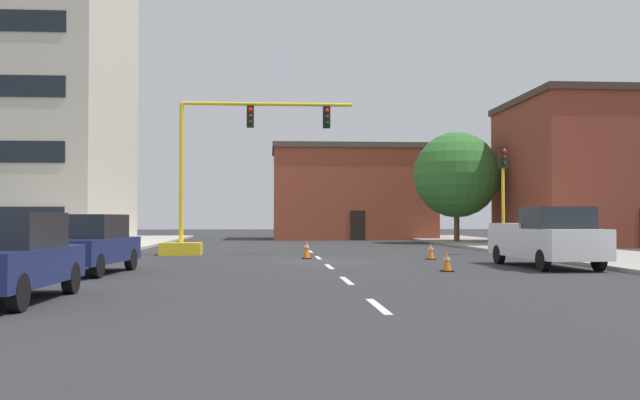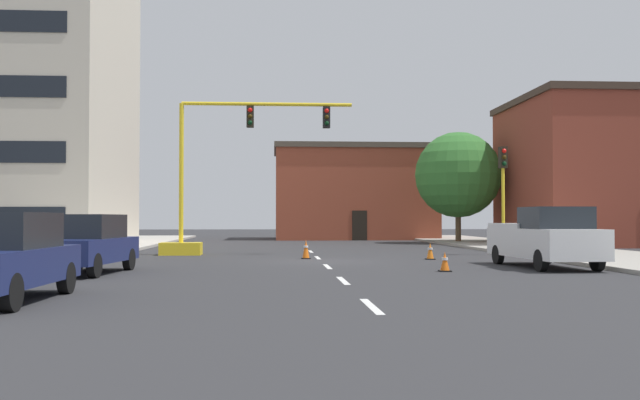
% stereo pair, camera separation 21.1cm
% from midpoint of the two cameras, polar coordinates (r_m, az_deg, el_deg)
% --- Properties ---
extents(ground_plane, '(160.00, 160.00, 0.00)m').
position_cam_midpoint_polar(ground_plane, '(27.40, 0.34, -4.85)').
color(ground_plane, '#2D2D30').
extents(sidewalk_left, '(6.00, 56.00, 0.14)m').
position_cam_midpoint_polar(sidewalk_left, '(36.61, -18.98, -3.81)').
color(sidewalk_left, '#B2ADA3').
rests_on(sidewalk_left, ground_plane).
extents(sidewalk_right, '(6.00, 56.00, 0.14)m').
position_cam_midpoint_polar(sidewalk_right, '(37.80, 17.26, -3.74)').
color(sidewalk_right, '#9E998E').
rests_on(sidewalk_right, ground_plane).
extents(lane_stripe_seg_0, '(0.16, 2.40, 0.01)m').
position_cam_midpoint_polar(lane_stripe_seg_0, '(13.52, 4.52, -8.33)').
color(lane_stripe_seg_0, silver).
rests_on(lane_stripe_seg_0, ground_plane).
extents(lane_stripe_seg_1, '(0.16, 2.40, 0.01)m').
position_cam_midpoint_polar(lane_stripe_seg_1, '(18.95, 2.14, -6.36)').
color(lane_stripe_seg_1, silver).
rests_on(lane_stripe_seg_1, ground_plane).
extents(lane_stripe_seg_2, '(0.16, 2.40, 0.01)m').
position_cam_midpoint_polar(lane_stripe_seg_2, '(24.41, 0.84, -5.26)').
color(lane_stripe_seg_2, silver).
rests_on(lane_stripe_seg_2, ground_plane).
extents(lane_stripe_seg_3, '(0.16, 2.40, 0.01)m').
position_cam_midpoint_polar(lane_stripe_seg_3, '(29.89, 0.01, -4.56)').
color(lane_stripe_seg_3, silver).
rests_on(lane_stripe_seg_3, ground_plane).
extents(lane_stripe_seg_4, '(0.16, 2.40, 0.01)m').
position_cam_midpoint_polar(lane_stripe_seg_4, '(35.37, -0.56, -4.08)').
color(lane_stripe_seg_4, silver).
rests_on(lane_stripe_seg_4, ground_plane).
extents(building_tall_left, '(12.96, 14.17, 23.46)m').
position_cam_midpoint_polar(building_tall_left, '(47.74, -22.96, 10.89)').
color(building_tall_left, beige).
rests_on(building_tall_left, ground_plane).
extents(building_brick_center, '(12.54, 8.46, 7.27)m').
position_cam_midpoint_polar(building_brick_center, '(57.30, 2.75, 0.57)').
color(building_brick_center, brown).
rests_on(building_brick_center, ground_plane).
extents(building_row_right, '(11.14, 10.92, 9.01)m').
position_cam_midpoint_polar(building_row_right, '(47.88, 21.69, 2.11)').
color(building_row_right, brown).
rests_on(building_row_right, ground_plane).
extents(traffic_signal_gantry, '(8.51, 1.20, 6.83)m').
position_cam_midpoint_polar(traffic_signal_gantry, '(32.55, -8.85, -0.40)').
color(traffic_signal_gantry, yellow).
rests_on(traffic_signal_gantry, ground_plane).
extents(traffic_light_pole_right, '(0.32, 0.47, 4.80)m').
position_cam_midpoint_polar(traffic_light_pole_right, '(33.09, 14.40, 1.89)').
color(traffic_light_pole_right, yellow).
rests_on(traffic_light_pole_right, ground_plane).
extents(tree_right_far, '(5.60, 5.60, 7.28)m').
position_cam_midpoint_polar(tree_right_far, '(48.18, 10.94, 1.96)').
color(tree_right_far, brown).
rests_on(tree_right_far, ground_plane).
extents(pickup_truck_white, '(2.26, 5.49, 1.99)m').
position_cam_midpoint_polar(pickup_truck_white, '(25.07, 17.52, -2.87)').
color(pickup_truck_white, white).
rests_on(pickup_truck_white, ground_plane).
extents(sedan_navy_near_left, '(2.32, 4.67, 1.74)m').
position_cam_midpoint_polar(sedan_navy_near_left, '(22.31, -17.71, -3.27)').
color(sedan_navy_near_left, navy).
rests_on(sedan_navy_near_left, ground_plane).
extents(traffic_cone_roadside_a, '(0.36, 0.36, 0.60)m').
position_cam_midpoint_polar(traffic_cone_roadside_a, '(22.45, 10.07, -4.83)').
color(traffic_cone_roadside_a, black).
rests_on(traffic_cone_roadside_a, ground_plane).
extents(traffic_cone_roadside_b, '(0.36, 0.36, 0.67)m').
position_cam_midpoint_polar(traffic_cone_roadside_b, '(28.91, 8.88, -4.01)').
color(traffic_cone_roadside_b, black).
rests_on(traffic_cone_roadside_b, ground_plane).
extents(traffic_cone_roadside_c, '(0.36, 0.36, 0.77)m').
position_cam_midpoint_polar(traffic_cone_roadside_c, '(29.06, -0.91, -3.91)').
color(traffic_cone_roadside_c, black).
rests_on(traffic_cone_roadside_c, ground_plane).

